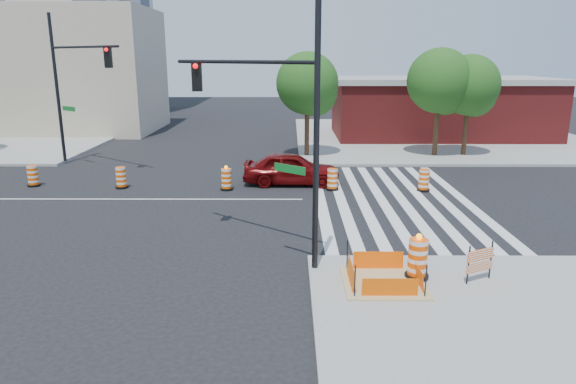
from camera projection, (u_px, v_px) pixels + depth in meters
name	position (u px, v px, depth m)	size (l,w,h in m)	color
ground	(145.00, 199.00, 22.76)	(120.00, 120.00, 0.00)	black
sidewalk_ne	(438.00, 137.00, 40.07)	(22.00, 22.00, 0.15)	gray
crosswalk_east	(391.00, 199.00, 22.72)	(6.75, 13.50, 0.01)	silver
lane_centerline	(145.00, 199.00, 22.76)	(14.00, 0.12, 0.01)	silver
excavation_pit	(383.00, 280.00, 13.97)	(2.20, 2.20, 0.90)	tan
brick_storefront	(440.00, 108.00, 39.50)	(16.50, 8.50, 4.60)	maroon
beige_midrise	(70.00, 71.00, 42.81)	(14.00, 10.00, 10.00)	#BBA98F
red_coupe	(291.00, 168.00, 25.24)	(1.89, 4.71, 1.60)	#5E0808
signal_pole_se	(273.00, 110.00, 14.84)	(4.52, 3.65, 7.52)	black
signal_pole_nw	(72.00, 76.00, 28.11)	(5.08, 3.98, 8.35)	black
pit_drum	(418.00, 260.00, 14.17)	(0.66, 0.66, 1.30)	black
barricade	(480.00, 260.00, 13.96)	(0.85, 0.46, 1.10)	#F15205
tree_north_c	(308.00, 87.00, 31.25)	(3.80, 3.80, 6.46)	#382314
tree_north_d	(440.00, 85.00, 31.18)	(3.93, 3.93, 6.69)	#382314
tree_north_e	(469.00, 89.00, 31.43)	(3.71, 3.71, 6.30)	#382314
median_drum_1	(33.00, 177.00, 24.95)	(0.60, 0.60, 1.02)	black
median_drum_2	(121.00, 178.00, 24.59)	(0.60, 0.60, 1.02)	black
median_drum_3	(226.00, 180.00, 24.24)	(0.60, 0.60, 1.18)	black
median_drum_4	(332.00, 180.00, 24.23)	(0.60, 0.60, 1.02)	black
median_drum_5	(424.00, 181.00, 24.05)	(0.60, 0.60, 1.02)	black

